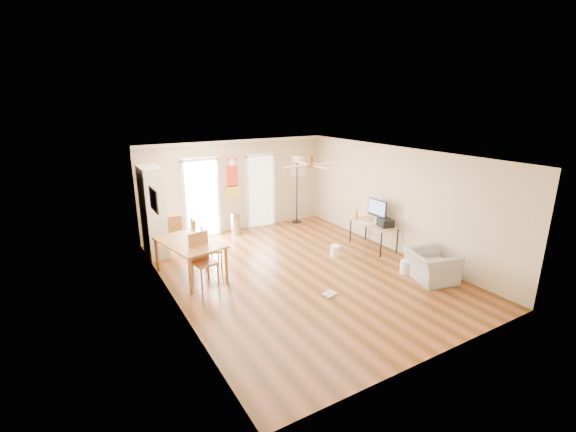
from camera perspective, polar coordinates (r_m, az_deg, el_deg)
floor at (r=8.77m, az=2.01°, el=-8.19°), size 7.00×7.00×0.00m
ceiling at (r=8.03m, az=2.19°, el=8.89°), size 5.50×7.00×0.00m
wall_back at (r=11.32m, az=-7.48°, el=4.34°), size 5.50×0.04×2.60m
wall_front at (r=5.86m, az=21.00°, el=-8.50°), size 5.50×0.04×2.60m
wall_left at (r=7.28m, az=-16.53°, el=-3.16°), size 0.04×7.00×2.60m
wall_right at (r=10.01m, az=15.51°, el=2.26°), size 0.04×7.00×2.60m
crown_molding at (r=8.04m, az=2.19°, el=8.61°), size 5.50×7.00×0.08m
kitchen_doorway at (r=11.01m, az=-12.42°, el=2.41°), size 0.90×0.10×2.10m
bathroom_doorway at (r=11.67m, az=-4.01°, el=3.55°), size 0.80×0.10×2.10m
wall_decal at (r=11.21m, az=-8.07°, el=5.50°), size 0.46×0.03×1.10m
ac_grille at (r=12.15m, az=1.49°, el=7.24°), size 0.50×0.04×0.60m
framed_poster at (r=8.49m, az=-18.95°, el=2.23°), size 0.04×0.66×0.48m
ceiling_fan at (r=7.81m, az=3.37°, el=7.39°), size 1.24×1.24×0.20m
bookshelf at (r=9.95m, az=-19.06°, el=0.61°), size 0.69×1.06×2.18m
dining_table at (r=8.69m, az=-13.96°, el=-6.08°), size 1.27×1.75×0.79m
dining_chair_right_a at (r=9.60m, az=-12.41°, el=-3.16°), size 0.45×0.45×0.99m
dining_chair_right_b at (r=8.99m, az=-11.00°, el=-4.54°), size 0.45×0.45×0.96m
dining_chair_near at (r=8.23m, az=-12.06°, el=-6.25°), size 0.52×0.52×1.07m
dining_chair_far at (r=10.09m, az=-16.18°, el=-2.47°), size 0.50×0.50×0.99m
trash_can at (r=11.20m, az=-7.62°, el=-1.07°), size 0.31×0.31×0.61m
torchiere_lamp at (r=11.96m, az=1.30°, el=3.79°), size 0.39×0.39×2.05m
computer_desk at (r=10.29m, az=12.26°, el=-2.77°), size 0.62×1.23×0.66m
imac at (r=10.15m, az=12.80°, el=0.67°), size 0.23×0.65×0.60m
keyboard at (r=10.14m, az=11.14°, el=-0.98°), size 0.25×0.41×0.01m
printer at (r=9.97m, az=13.95°, el=-0.94°), size 0.40×0.44×0.19m
orange_bottle at (r=10.51m, az=9.91°, el=0.30°), size 0.07×0.07×0.22m
wastebasket_a at (r=9.65m, az=6.87°, el=-5.05°), size 0.24×0.24×0.27m
wastebasket_b at (r=9.06m, az=16.76°, el=-7.08°), size 0.29×0.29×0.29m
floor_cloth at (r=7.86m, az=6.07°, el=-11.23°), size 0.32×0.28×0.04m
armchair at (r=8.84m, az=20.01°, el=-6.79°), size 1.09×1.18×0.64m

